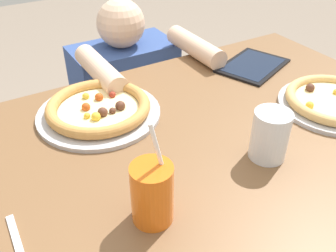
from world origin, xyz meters
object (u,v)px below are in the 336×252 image
Objects in this scene: pizza_near at (334,101)px; diner_seated at (129,119)px; tablet at (253,66)px; drink_cup_colored at (152,193)px; pizza_far at (99,109)px; water_cup_clear at (270,135)px.

diner_seated is (-0.32, 0.71, -0.36)m from pizza_near.
drink_cup_colored is at bearing -146.33° from tablet.
diner_seated is at bearing 68.74° from drink_cup_colored.
pizza_near is at bearing -65.72° from diner_seated.
tablet is at bearing 1.52° from pizza_far.
pizza_far is at bearing -178.48° from tablet.
pizza_far is at bearing -122.76° from diner_seated.
water_cup_clear reaches higher than tablet.
pizza_near is 0.64m from drink_cup_colored.
water_cup_clear is 0.13× the size of diner_seated.
tablet is (0.29, 0.38, -0.06)m from water_cup_clear.
diner_seated is (-0.01, 0.78, -0.40)m from water_cup_clear.
pizza_near and pizza_far have the same top height.
drink_cup_colored reaches higher than pizza_far.
pizza_far is (-0.59, 0.30, 0.00)m from pizza_near.
pizza_far is 0.37× the size of diner_seated.
water_cup_clear is 0.49m from tablet.
pizza_near reaches higher than tablet.
pizza_near is 0.32m from water_cup_clear.
pizza_far reaches higher than tablet.
drink_cup_colored is 0.96m from diner_seated.
drink_cup_colored is at bearing -171.55° from pizza_near.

